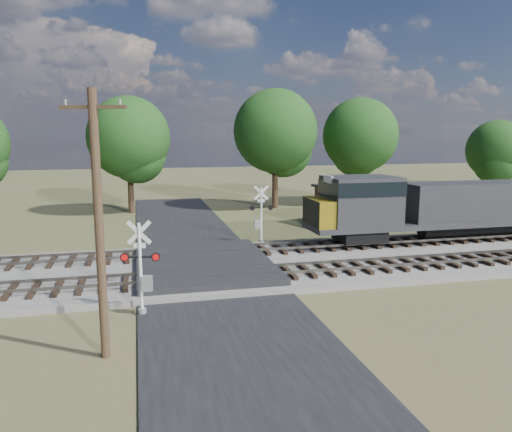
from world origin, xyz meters
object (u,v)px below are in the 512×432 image
object	(u,v)px
crossing_signal_far	(260,219)
utility_pole	(99,220)
crossing_signal_near	(143,276)
equipment_shed	(353,205)

from	to	relation	value
crossing_signal_far	utility_pole	bearing A→B (deg)	64.10
crossing_signal_far	utility_pole	xyz separation A→B (m)	(-9.11, -15.45, 2.99)
crossing_signal_near	equipment_shed	bearing A→B (deg)	55.83
utility_pole	crossing_signal_near	bearing A→B (deg)	90.34
crossing_signal_near	crossing_signal_far	bearing A→B (deg)	67.46
utility_pole	equipment_shed	world-z (taller)	utility_pole
crossing_signal_near	equipment_shed	xyz separation A→B (m)	(16.61, 16.55, 0.01)
crossing_signal_near	crossing_signal_far	xyz separation A→B (m)	(7.80, 11.80, -0.01)
crossing_signal_far	equipment_shed	world-z (taller)	crossing_signal_far
crossing_signal_far	crossing_signal_near	bearing A→B (deg)	61.16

